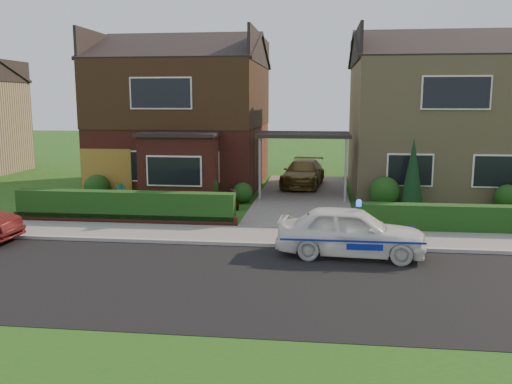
# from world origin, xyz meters

# --- Properties ---
(ground) EXTENTS (120.00, 120.00, 0.00)m
(ground) POSITION_xyz_m (0.00, 0.00, 0.00)
(ground) COLOR #164E14
(ground) RESTS_ON ground
(road) EXTENTS (60.00, 6.00, 0.02)m
(road) POSITION_xyz_m (0.00, 0.00, 0.00)
(road) COLOR black
(road) RESTS_ON ground
(kerb) EXTENTS (60.00, 0.16, 0.12)m
(kerb) POSITION_xyz_m (0.00, 3.05, 0.06)
(kerb) COLOR #9E9993
(kerb) RESTS_ON ground
(sidewalk) EXTENTS (60.00, 2.00, 0.10)m
(sidewalk) POSITION_xyz_m (0.00, 4.10, 0.05)
(sidewalk) COLOR slate
(sidewalk) RESTS_ON ground
(driveway) EXTENTS (3.80, 12.00, 0.12)m
(driveway) POSITION_xyz_m (0.00, 11.00, 0.06)
(driveway) COLOR #666059
(driveway) RESTS_ON ground
(house_left) EXTENTS (7.50, 9.53, 7.25)m
(house_left) POSITION_xyz_m (-5.78, 13.90, 3.81)
(house_left) COLOR maroon
(house_left) RESTS_ON ground
(house_right) EXTENTS (7.50, 8.06, 7.25)m
(house_right) POSITION_xyz_m (5.80, 13.99, 3.66)
(house_right) COLOR tan
(house_right) RESTS_ON ground
(carport_link) EXTENTS (3.80, 3.00, 2.77)m
(carport_link) POSITION_xyz_m (0.00, 10.95, 2.66)
(carport_link) COLOR black
(carport_link) RESTS_ON ground
(garage_door) EXTENTS (2.20, 0.10, 2.10)m
(garage_door) POSITION_xyz_m (-8.25, 9.96, 1.05)
(garage_door) COLOR brown
(garage_door) RESTS_ON ground
(dwarf_wall) EXTENTS (7.70, 0.25, 0.36)m
(dwarf_wall) POSITION_xyz_m (-5.80, 5.30, 0.18)
(dwarf_wall) COLOR maroon
(dwarf_wall) RESTS_ON ground
(hedge_left) EXTENTS (7.50, 0.55, 0.90)m
(hedge_left) POSITION_xyz_m (-5.80, 5.45, 0.00)
(hedge_left) COLOR #193511
(hedge_left) RESTS_ON ground
(hedge_right) EXTENTS (7.50, 0.55, 0.80)m
(hedge_right) POSITION_xyz_m (5.80, 5.35, 0.00)
(hedge_right) COLOR #193511
(hedge_right) RESTS_ON ground
(shrub_left_far) EXTENTS (1.08, 1.08, 1.08)m
(shrub_left_far) POSITION_xyz_m (-8.50, 9.50, 0.54)
(shrub_left_far) COLOR #193511
(shrub_left_far) RESTS_ON ground
(shrub_left_mid) EXTENTS (1.32, 1.32, 1.32)m
(shrub_left_mid) POSITION_xyz_m (-4.00, 9.30, 0.66)
(shrub_left_mid) COLOR #193511
(shrub_left_mid) RESTS_ON ground
(shrub_left_near) EXTENTS (0.84, 0.84, 0.84)m
(shrub_left_near) POSITION_xyz_m (-2.40, 9.60, 0.42)
(shrub_left_near) COLOR #193511
(shrub_left_near) RESTS_ON ground
(shrub_right_near) EXTENTS (1.20, 1.20, 1.20)m
(shrub_right_near) POSITION_xyz_m (3.20, 9.40, 0.60)
(shrub_right_near) COLOR #193511
(shrub_right_near) RESTS_ON ground
(shrub_right_mid) EXTENTS (0.96, 0.96, 0.96)m
(shrub_right_mid) POSITION_xyz_m (7.80, 9.50, 0.48)
(shrub_right_mid) COLOR #193511
(shrub_right_mid) RESTS_ON ground
(conifer_a) EXTENTS (0.90, 0.90, 2.60)m
(conifer_a) POSITION_xyz_m (4.20, 9.20, 1.30)
(conifer_a) COLOR black
(conifer_a) RESTS_ON ground
(police_car) EXTENTS (3.60, 4.01, 1.50)m
(police_car) POSITION_xyz_m (1.55, 2.40, 0.67)
(police_car) COLOR white
(police_car) RESTS_ON ground
(driveway_car) EXTENTS (2.15, 4.36, 1.22)m
(driveway_car) POSITION_xyz_m (-0.09, 13.57, 0.73)
(driveway_car) COLOR brown
(driveway_car) RESTS_ON driveway
(potted_plant_a) EXTENTS (0.48, 0.37, 0.81)m
(potted_plant_a) POSITION_xyz_m (-7.29, 9.00, 0.40)
(potted_plant_a) COLOR gray
(potted_plant_a) RESTS_ON ground
(potted_plant_b) EXTENTS (0.45, 0.40, 0.69)m
(potted_plant_b) POSITION_xyz_m (-5.89, 6.21, 0.35)
(potted_plant_b) COLOR gray
(potted_plant_b) RESTS_ON ground
(potted_plant_c) EXTENTS (0.47, 0.47, 0.81)m
(potted_plant_c) POSITION_xyz_m (-2.50, 8.10, 0.40)
(potted_plant_c) COLOR gray
(potted_plant_c) RESTS_ON ground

